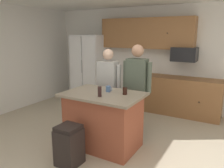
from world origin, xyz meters
TOP-DOWN VIEW (x-y plane):
  - floor at (0.00, 0.00)m, footprint 7.04×7.04m
  - back_wall at (0.00, 2.80)m, footprint 6.40×0.10m
  - cabinet_run_upper at (-0.40, 2.60)m, footprint 2.40×0.38m
  - cabinet_run_lower at (0.60, 2.48)m, footprint 1.80×0.63m
  - refrigerator at (-2.00, 2.38)m, footprint 0.89×0.76m
  - microwave_over_range at (0.60, 2.50)m, footprint 0.56×0.40m
  - kitchen_island at (-0.18, 0.20)m, footprint 1.31×0.89m
  - person_elder_center at (-0.53, 0.94)m, footprint 0.57×0.22m
  - person_guest_left at (0.09, 0.96)m, footprint 0.57×0.23m
  - glass_dark_ale at (0.16, 0.32)m, footprint 0.07×0.07m
  - glass_short_whisky at (-0.13, 0.01)m, footprint 0.06×0.06m
  - mug_ceramic_white at (-0.16, 0.33)m, footprint 0.12×0.08m
  - trash_bin at (-0.33, -0.53)m, footprint 0.34×0.34m

SIDE VIEW (x-z plane):
  - floor at x=0.00m, z-range 0.00..0.00m
  - trash_bin at x=-0.33m, z-range 0.00..0.61m
  - cabinet_run_lower at x=0.60m, z-range 0.00..0.90m
  - kitchen_island at x=-0.18m, z-range 0.01..0.96m
  - person_elder_center at x=-0.53m, z-range 0.12..1.75m
  - refrigerator at x=-2.00m, z-range 0.00..1.88m
  - person_guest_left at x=0.09m, z-range 0.14..1.86m
  - mug_ceramic_white at x=-0.16m, z-range 0.95..1.05m
  - glass_dark_ale at x=0.16m, z-range 0.95..1.07m
  - glass_short_whisky at x=-0.13m, z-range 0.95..1.11m
  - back_wall at x=0.00m, z-range 0.00..2.60m
  - microwave_over_range at x=0.60m, z-range 1.29..1.61m
  - cabinet_run_upper at x=-0.40m, z-range 1.55..2.30m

